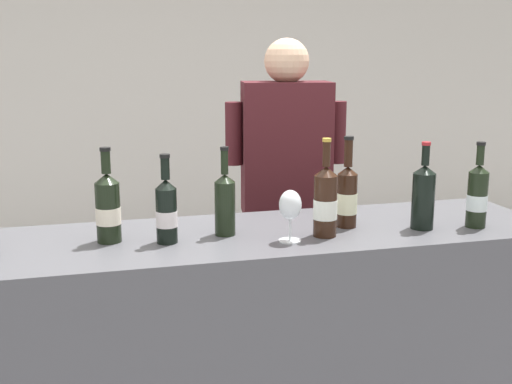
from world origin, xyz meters
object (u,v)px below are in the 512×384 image
Objects in this scene: wine_bottle_6 at (225,202)px; wine_bottle_7 at (423,195)px; person_server at (285,221)px; wine_bottle_5 at (325,202)px; wine_bottle_8 at (347,196)px; wine_bottle_4 at (166,210)px; wine_bottle_2 at (108,207)px; wine_bottle_3 at (477,196)px; wine_glass at (290,207)px.

wine_bottle_6 is 0.98× the size of wine_bottle_7.
wine_bottle_7 is at bearing -8.42° from wine_bottle_6.
wine_bottle_6 is 0.84m from person_server.
wine_bottle_6 is 0.19× the size of person_server.
person_server is (-0.29, 0.77, -0.28)m from wine_bottle_7.
wine_bottle_5 is 1.03× the size of wine_bottle_8.
person_server is (0.65, 0.72, -0.27)m from wine_bottle_4.
wine_bottle_3 is (1.33, -0.15, -0.00)m from wine_bottle_2.
wine_bottle_5 is at bearing -179.73° from wine_bottle_7.
wine_bottle_2 reaches higher than wine_bottle_7.
wine_bottle_8 is (0.67, 0.04, 0.01)m from wine_bottle_4.
wine_bottle_6 is at bearing 171.58° from wine_bottle_3.
wine_bottle_5 is 0.16m from wine_bottle_8.
wine_bottle_8 is at bearing -1.60° from wine_bottle_2.
wine_bottle_6 is 0.24m from wine_glass.
wine_bottle_3 is 1.01× the size of wine_bottle_6.
wine_bottle_3 is at bearing -15.01° from wine_bottle_8.
wine_bottle_7 is at bearing 171.62° from wine_bottle_3.
wine_bottle_3 is 0.19× the size of person_server.
person_server is at bearing 37.99° from wine_bottle_2.
wine_bottle_2 is at bearing -142.01° from person_server.
wine_bottle_6 is at bearing 171.58° from wine_bottle_7.
wine_bottle_8 reaches higher than wine_bottle_7.
wine_bottle_3 is 1.14m from wine_bottle_4.
wine_bottle_2 is 0.20× the size of person_server.
wine_bottle_7 is (0.72, -0.11, 0.01)m from wine_bottle_6.
wine_bottle_3 is at bearing -6.39° from wine_bottle_2.
person_server is at bearing 121.57° from wine_bottle_3.
person_server is (0.09, 0.77, -0.28)m from wine_bottle_5.
wine_bottle_6 is at bearing 13.01° from wine_bottle_4.
wine_bottle_4 is at bearing 175.58° from wine_bottle_3.
wine_glass is at bearing -179.71° from wine_bottle_3.
wine_bottle_5 reaches higher than wine_bottle_6.
wine_bottle_2 is 1.13m from wine_bottle_7.
person_server is (0.43, 0.67, -0.27)m from wine_bottle_6.
wine_bottle_2 reaches higher than wine_bottle_4.
wine_bottle_3 is 0.99× the size of wine_bottle_7.
wine_bottle_5 is at bearing 177.24° from wine_bottle_3.
wine_bottle_3 is 1.77× the size of wine_glass.
wine_bottle_3 reaches higher than wine_bottle_4.
wine_bottle_8 is at bearing 164.99° from wine_bottle_3.
wine_bottle_4 is (-1.14, 0.09, -0.01)m from wine_bottle_3.
wine_bottle_6 is (-0.34, 0.11, -0.01)m from wine_bottle_5.
wine_bottle_6 is (0.21, 0.05, 0.01)m from wine_bottle_4.
wine_bottle_2 is 1.03× the size of wine_bottle_6.
person_server is at bearing 110.46° from wine_bottle_7.
wine_bottle_3 is 1.04× the size of wine_bottle_4.
person_server is (-0.49, 0.80, -0.27)m from wine_bottle_3.
wine_bottle_2 reaches higher than wine_bottle_3.
wine_bottle_7 is (1.13, -0.12, 0.00)m from wine_bottle_2.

